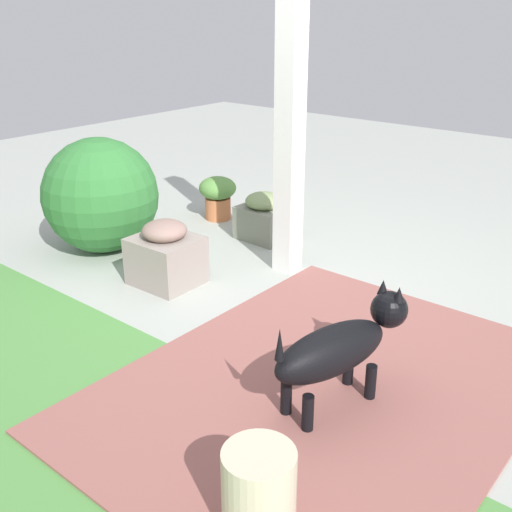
% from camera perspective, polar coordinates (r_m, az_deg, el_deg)
% --- Properties ---
extents(ground_plane, '(12.00, 12.00, 0.00)m').
position_cam_1_polar(ground_plane, '(4.12, 2.63, -3.06)').
color(ground_plane, '#A7ACA3').
extents(brick_path, '(1.80, 2.40, 0.02)m').
position_cam_1_polar(brick_path, '(3.14, 6.29, -12.03)').
color(brick_path, '#955851').
rests_on(brick_path, ground).
extents(porch_pillar, '(0.15, 0.15, 2.16)m').
position_cam_1_polar(porch_pillar, '(4.12, 3.22, 12.75)').
color(porch_pillar, white).
rests_on(porch_pillar, ground).
extents(stone_planter_nearest, '(0.41, 0.33, 0.39)m').
position_cam_1_polar(stone_planter_nearest, '(4.93, 0.75, 3.65)').
color(stone_planter_nearest, gray).
rests_on(stone_planter_nearest, ground).
extents(stone_planter_mid, '(0.44, 0.41, 0.45)m').
position_cam_1_polar(stone_planter_mid, '(4.17, -8.43, 0.09)').
color(stone_planter_mid, gray).
rests_on(stone_planter_mid, ground).
extents(round_shrub, '(0.87, 0.87, 0.87)m').
position_cam_1_polar(round_shrub, '(4.78, -14.35, 5.52)').
color(round_shrub, '#2F7232').
rests_on(round_shrub, ground).
extents(terracotta_pot_broad, '(0.33, 0.33, 0.38)m').
position_cam_1_polar(terracotta_pot_broad, '(5.40, -3.61, 5.78)').
color(terracotta_pot_broad, '#C76F43').
rests_on(terracotta_pot_broad, ground).
extents(dog, '(0.36, 0.80, 0.55)m').
position_cam_1_polar(dog, '(2.87, 7.91, -8.36)').
color(dog, black).
rests_on(dog, ground).
extents(ceramic_urn, '(0.27, 0.27, 0.36)m').
position_cam_1_polar(ceramic_urn, '(2.31, 0.27, -21.44)').
color(ceramic_urn, beige).
rests_on(ceramic_urn, ground).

